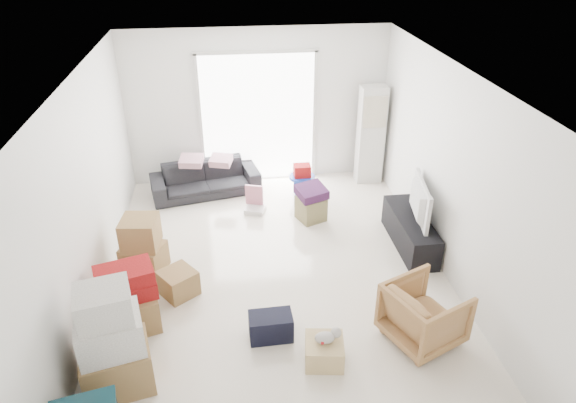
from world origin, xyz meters
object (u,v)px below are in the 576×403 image
(ottoman, at_px, (311,208))
(wood_crate, at_px, (324,351))
(ac_tower, at_px, (371,135))
(television, at_px, (413,214))
(sofa, at_px, (205,174))
(armchair, at_px, (424,312))
(kids_table, at_px, (302,174))
(tv_console, at_px, (410,231))

(ottoman, height_order, wood_crate, ottoman)
(wood_crate, bearing_deg, ac_tower, 69.20)
(ottoman, bearing_deg, television, -34.91)
(television, xyz_separation_m, sofa, (-2.97, 2.02, -0.17))
(ac_tower, xyz_separation_m, armchair, (-0.44, -4.03, -0.49))
(armchair, bearing_deg, ottoman, -7.44)
(ottoman, bearing_deg, sofa, 146.45)
(ottoman, xyz_separation_m, kids_table, (-0.03, 0.80, 0.21))
(television, height_order, kids_table, television)
(television, xyz_separation_m, ottoman, (-1.31, 0.91, -0.34))
(television, xyz_separation_m, kids_table, (-1.33, 1.71, -0.12))
(ottoman, height_order, kids_table, kids_table)
(ac_tower, distance_m, wood_crate, 4.58)
(sofa, xyz_separation_m, wood_crate, (1.32, -4.08, -0.22))
(wood_crate, bearing_deg, kids_table, 85.10)
(tv_console, xyz_separation_m, kids_table, (-1.33, 1.71, 0.17))
(kids_table, bearing_deg, armchair, -76.77)
(tv_console, relative_size, wood_crate, 3.43)
(television, height_order, wood_crate, television)
(tv_console, height_order, ottoman, tv_console)
(television, height_order, sofa, sofa)
(ac_tower, xyz_separation_m, kids_table, (-1.28, -0.45, -0.47))
(wood_crate, bearing_deg, armchair, 9.81)
(ac_tower, relative_size, wood_crate, 4.28)
(tv_console, bearing_deg, ac_tower, 91.32)
(sofa, xyz_separation_m, armchair, (2.48, -3.88, 0.03))
(tv_console, distance_m, sofa, 3.60)
(ottoman, bearing_deg, ac_tower, 44.93)
(ac_tower, bearing_deg, wood_crate, -110.80)
(television, bearing_deg, tv_console, 9.10)
(tv_console, distance_m, television, 0.30)
(television, relative_size, armchair, 1.25)
(kids_table, bearing_deg, wood_crate, -94.90)
(sofa, distance_m, wood_crate, 4.29)
(tv_console, relative_size, ottoman, 3.63)
(wood_crate, bearing_deg, tv_console, 51.21)
(kids_table, bearing_deg, television, -52.10)
(sofa, height_order, kids_table, sofa)
(sofa, distance_m, armchair, 4.60)
(ac_tower, bearing_deg, sofa, -177.06)
(armchair, bearing_deg, television, -38.65)
(television, distance_m, armchair, 1.93)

